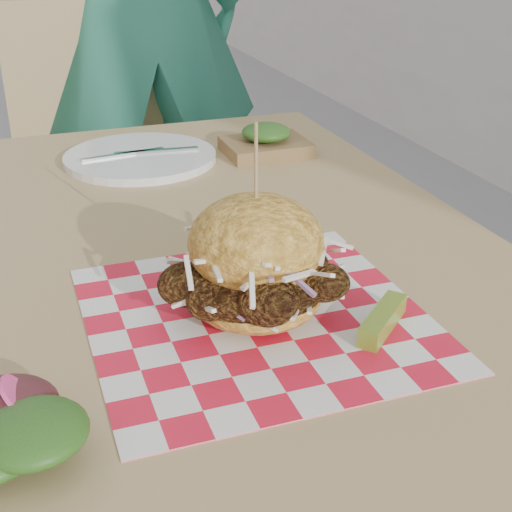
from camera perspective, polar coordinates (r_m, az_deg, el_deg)
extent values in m
cube|color=tan|center=(0.97, -4.84, -0.08)|extent=(0.80, 1.20, 0.04)
cylinder|color=#333338|center=(1.69, 1.96, -2.27)|extent=(0.05, 0.05, 0.71)
cube|color=tan|center=(1.95, -11.98, 4.18)|extent=(0.42, 0.42, 0.04)
cube|color=tan|center=(2.07, -13.50, 12.54)|extent=(0.42, 0.04, 0.50)
cylinder|color=#333338|center=(1.88, -15.90, -5.19)|extent=(0.03, 0.03, 0.43)
cylinder|color=#333338|center=(1.92, -5.20, -3.49)|extent=(0.03, 0.03, 0.43)
cylinder|color=#333338|center=(2.20, -16.78, -0.57)|extent=(0.03, 0.03, 0.43)
cylinder|color=#333338|center=(2.23, -7.60, 0.80)|extent=(0.03, 0.03, 0.43)
cube|color=red|center=(0.79, 0.00, -4.86)|extent=(0.36, 0.36, 0.00)
ellipsoid|color=gold|center=(0.77, 0.00, -3.22)|extent=(0.14, 0.14, 0.05)
ellipsoid|color=brown|center=(0.76, 0.00, -1.96)|extent=(0.16, 0.14, 0.08)
ellipsoid|color=gold|center=(0.74, 0.00, 1.07)|extent=(0.14, 0.14, 0.10)
cylinder|color=tan|center=(0.72, 0.00, 6.48)|extent=(0.00, 0.00, 0.11)
cube|color=#88A42F|center=(0.77, 10.09, -5.07)|extent=(0.09, 0.08, 0.02)
ellipsoid|color=#3F1419|center=(0.64, -16.94, -12.96)|extent=(0.08, 0.08, 0.03)
ellipsoid|color=#164915|center=(0.65, -18.02, -11.94)|extent=(0.08, 0.08, 0.03)
ellipsoid|color=#3F1419|center=(0.62, -17.78, -14.32)|extent=(0.08, 0.08, 0.03)
cylinder|color=#FA4593|center=(0.64, -18.48, -10.63)|extent=(0.05, 0.05, 0.04)
cylinder|color=white|center=(1.30, -9.24, 7.80)|extent=(0.27, 0.27, 0.01)
cube|color=silver|center=(1.29, -10.58, 8.01)|extent=(0.15, 0.03, 0.00)
cube|color=silver|center=(1.30, -7.96, 8.34)|extent=(0.15, 0.03, 0.00)
cube|color=olive|center=(1.32, 0.80, 8.71)|extent=(0.15, 0.12, 0.02)
ellipsoid|color=#164915|center=(1.32, 0.81, 9.87)|extent=(0.09, 0.09, 0.03)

